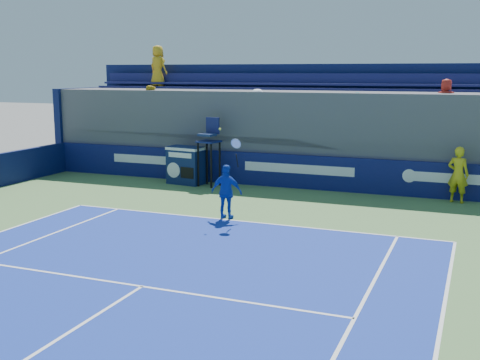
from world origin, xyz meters
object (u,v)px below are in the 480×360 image
at_px(ball_person, 458,175).
at_px(match_clock, 186,164).
at_px(tennis_player, 227,192).
at_px(umpire_chair, 209,144).

xyz_separation_m(ball_person, match_clock, (-9.42, -0.32, -0.16)).
relative_size(match_clock, tennis_player, 0.55).
bearing_deg(ball_person, match_clock, 15.45).
height_order(ball_person, umpire_chair, umpire_chair).
distance_m(match_clock, tennis_player, 5.60).
relative_size(match_clock, umpire_chair, 0.57).
bearing_deg(umpire_chair, tennis_player, -59.85).
relative_size(ball_person, umpire_chair, 0.72).
distance_m(ball_person, match_clock, 9.43).
distance_m(ball_person, umpire_chair, 8.47).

